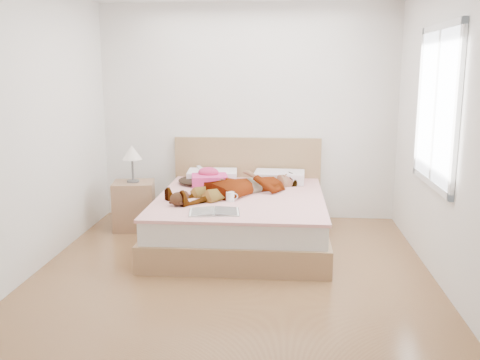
% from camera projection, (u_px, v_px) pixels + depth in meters
% --- Properties ---
extents(ground, '(4.00, 4.00, 0.00)m').
position_uv_depth(ground, '(232.00, 275.00, 4.83)').
color(ground, '#552D1A').
rests_on(ground, ground).
extents(woman, '(1.65, 1.55, 0.23)m').
position_uv_depth(woman, '(240.00, 183.00, 5.75)').
color(woman, white).
rests_on(woman, bed).
extents(hair, '(0.48, 0.55, 0.07)m').
position_uv_depth(hair, '(195.00, 180.00, 6.26)').
color(hair, black).
rests_on(hair, bed).
extents(phone, '(0.10, 0.10, 0.05)m').
position_uv_depth(phone, '(200.00, 168.00, 6.17)').
color(phone, silver).
rests_on(phone, bed).
extents(room_shell, '(4.00, 4.00, 4.00)m').
position_uv_depth(room_shell, '(437.00, 107.00, 4.68)').
color(room_shell, white).
rests_on(room_shell, ground).
extents(bed, '(1.80, 2.08, 1.00)m').
position_uv_depth(bed, '(241.00, 215.00, 5.79)').
color(bed, olive).
rests_on(bed, ground).
extents(towel, '(0.46, 0.39, 0.21)m').
position_uv_depth(towel, '(209.00, 179.00, 6.11)').
color(towel, '#FF4588').
rests_on(towel, bed).
extents(magazine, '(0.50, 0.36, 0.03)m').
position_uv_depth(magazine, '(214.00, 212.00, 4.98)').
color(magazine, white).
rests_on(magazine, bed).
extents(coffee_mug, '(0.13, 0.10, 0.10)m').
position_uv_depth(coffee_mug, '(231.00, 196.00, 5.40)').
color(coffee_mug, white).
rests_on(coffee_mug, bed).
extents(plush_toy, '(0.22, 0.27, 0.13)m').
position_uv_depth(plush_toy, '(179.00, 198.00, 5.24)').
color(plush_toy, black).
rests_on(plush_toy, bed).
extents(nightstand, '(0.51, 0.47, 0.98)m').
position_uv_depth(nightstand, '(134.00, 202.00, 6.16)').
color(nightstand, brown).
rests_on(nightstand, ground).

